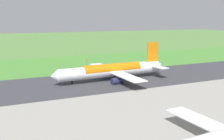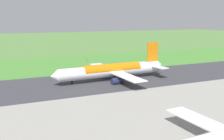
% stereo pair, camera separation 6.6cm
% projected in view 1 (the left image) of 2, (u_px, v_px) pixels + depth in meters
% --- Properties ---
extents(ground_plane, '(800.00, 800.00, 0.00)m').
position_uv_depth(ground_plane, '(128.00, 78.00, 119.85)').
color(ground_plane, '#547F3D').
extents(runway_asphalt, '(600.00, 37.42, 0.06)m').
position_uv_depth(runway_asphalt, '(128.00, 78.00, 119.85)').
color(runway_asphalt, '#38383D').
rests_on(runway_asphalt, ground).
extents(grass_verge_foreground, '(600.00, 80.00, 0.04)m').
position_uv_depth(grass_verge_foreground, '(96.00, 64.00, 155.80)').
color(grass_verge_foreground, '#478534').
rests_on(grass_verge_foreground, ground).
extents(airliner_main, '(54.09, 44.19, 15.88)m').
position_uv_depth(airliner_main, '(113.00, 70.00, 116.04)').
color(airliner_main, white).
rests_on(airliner_main, ground).
extents(no_stopping_sign, '(0.60, 0.10, 2.54)m').
position_uv_depth(no_stopping_sign, '(87.00, 61.00, 157.42)').
color(no_stopping_sign, slate).
rests_on(no_stopping_sign, ground).
extents(traffic_cone_orange, '(0.40, 0.40, 0.55)m').
position_uv_depth(traffic_cone_orange, '(79.00, 65.00, 153.58)').
color(traffic_cone_orange, orange).
rests_on(traffic_cone_orange, ground).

